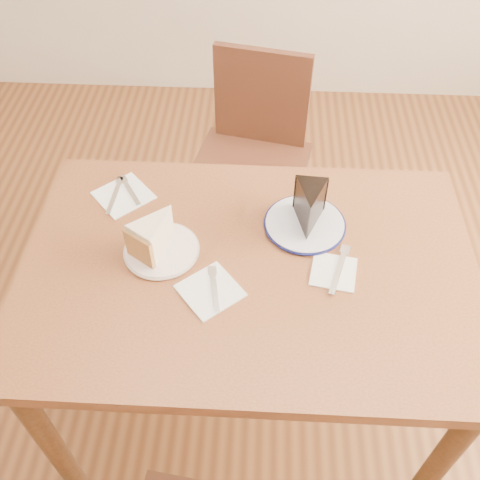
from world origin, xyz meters
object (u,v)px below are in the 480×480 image
at_px(plate_cream, 162,250).
at_px(chocolate_cake, 309,210).
at_px(plate_navy, 305,224).
at_px(carrot_cake, 157,234).
at_px(chair_far, 252,159).
at_px(table, 249,287).

height_order(plate_cream, chocolate_cake, chocolate_cake).
xyz_separation_m(plate_navy, carrot_cake, (-0.39, -0.10, 0.05)).
distance_m(plate_navy, carrot_cake, 0.41).
xyz_separation_m(plate_cream, chocolate_cake, (0.39, 0.11, 0.06)).
xyz_separation_m(plate_cream, plate_navy, (0.39, 0.12, 0.00)).
height_order(chair_far, plate_cream, chair_far).
relative_size(chair_far, chocolate_cake, 7.07).
height_order(chair_far, carrot_cake, chair_far).
xyz_separation_m(table, plate_navy, (0.15, 0.15, 0.10)).
xyz_separation_m(carrot_cake, chocolate_cake, (0.40, 0.10, 0.01)).
height_order(plate_navy, chocolate_cake, chocolate_cake).
bearing_deg(plate_navy, chair_far, 105.37).
relative_size(carrot_cake, chocolate_cake, 1.01).
bearing_deg(carrot_cake, plate_cream, -24.75).
bearing_deg(carrot_cake, chair_far, 105.84).
xyz_separation_m(table, chocolate_cake, (0.16, 0.15, 0.17)).
distance_m(table, plate_navy, 0.24).
bearing_deg(chair_far, plate_cream, 84.73).
xyz_separation_m(table, chair_far, (-0.02, 0.75, -0.16)).
distance_m(chair_far, carrot_cake, 0.80).
distance_m(plate_navy, chocolate_cake, 0.06).
relative_size(chair_far, plate_cream, 4.52).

